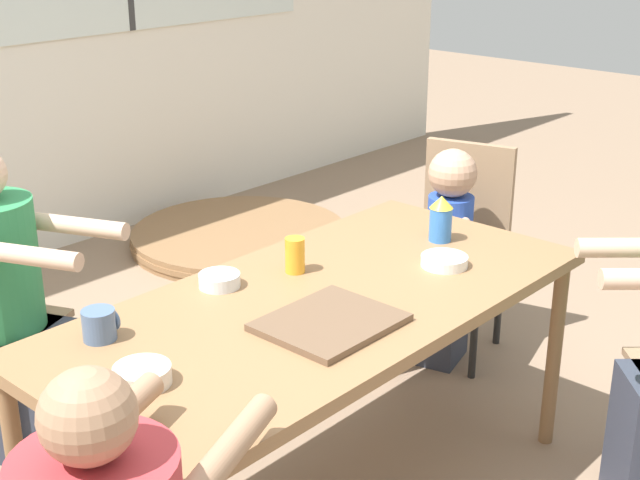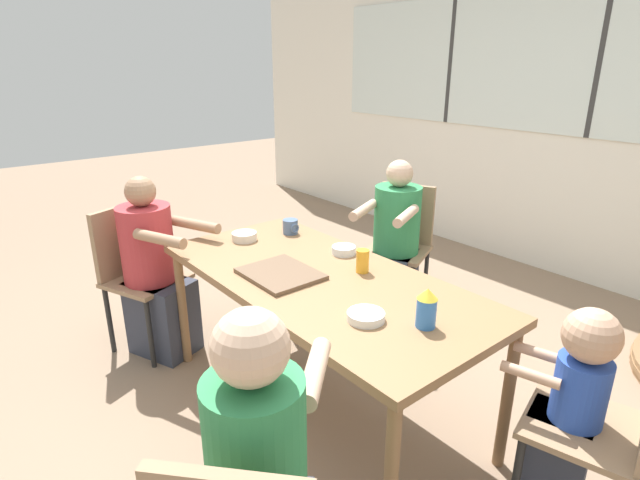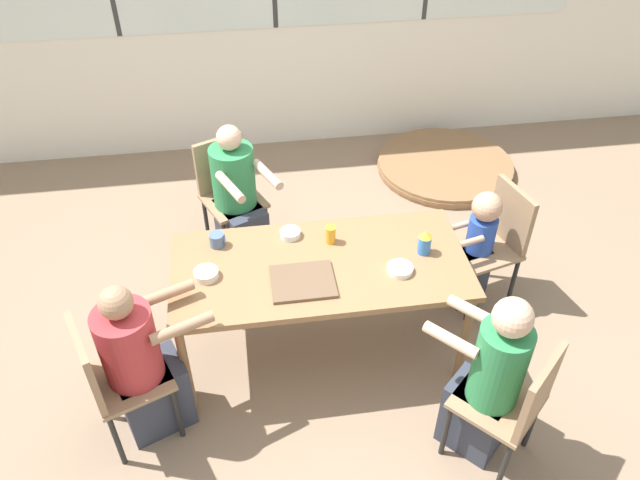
{
  "view_description": "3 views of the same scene",
  "coord_description": "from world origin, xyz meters",
  "px_view_note": "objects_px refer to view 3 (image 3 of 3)",
  "views": [
    {
      "loc": [
        -1.76,
        -1.59,
        1.81
      ],
      "look_at": [
        0.0,
        0.0,
        0.91
      ],
      "focal_mm": 50.0,
      "sensor_mm": 36.0,
      "label": 1
    },
    {
      "loc": [
        1.67,
        -1.36,
        1.69
      ],
      "look_at": [
        0.0,
        0.0,
        0.91
      ],
      "focal_mm": 28.0,
      "sensor_mm": 36.0,
      "label": 2
    },
    {
      "loc": [
        -0.39,
        -2.66,
        3.16
      ],
      "look_at": [
        0.0,
        0.0,
        0.91
      ],
      "focal_mm": 35.0,
      "sensor_mm": 36.0,
      "label": 3
    }
  ],
  "objects_px": {
    "coffee_mug": "(217,240)",
    "folded_table_stack": "(445,166)",
    "chair_for_woman_green_shirt": "(110,375)",
    "chair_for_toddler": "(497,236)",
    "person_woman_green_shirt": "(142,367)",
    "juice_glass": "(331,235)",
    "bowl_cereal": "(290,233)",
    "person_man_blue_shirt": "(488,384)",
    "person_toddler": "(475,250)",
    "chair_for_man_blue_shirt": "(516,401)",
    "bowl_fruit": "(206,274)",
    "sippy_cup": "(425,242)",
    "person_man_teal_shirt": "(238,202)",
    "bowl_white_shallow": "(400,269)",
    "chair_for_man_teal_shirt": "(227,186)"
  },
  "relations": [
    {
      "from": "coffee_mug",
      "to": "folded_table_stack",
      "type": "distance_m",
      "value": 2.7
    },
    {
      "from": "chair_for_woman_green_shirt",
      "to": "chair_for_toddler",
      "type": "bearing_deg",
      "value": 86.33
    },
    {
      "from": "person_woman_green_shirt",
      "to": "folded_table_stack",
      "type": "relative_size",
      "value": 0.89
    },
    {
      "from": "juice_glass",
      "to": "folded_table_stack",
      "type": "distance_m",
      "value": 2.29
    },
    {
      "from": "chair_for_woman_green_shirt",
      "to": "person_woman_green_shirt",
      "type": "height_order",
      "value": "person_woman_green_shirt"
    },
    {
      "from": "bowl_cereal",
      "to": "coffee_mug",
      "type": "bearing_deg",
      "value": -176.89
    },
    {
      "from": "coffee_mug",
      "to": "chair_for_toddler",
      "type": "bearing_deg",
      "value": 2.22
    },
    {
      "from": "person_man_blue_shirt",
      "to": "juice_glass",
      "type": "distance_m",
      "value": 1.23
    },
    {
      "from": "chair_for_toddler",
      "to": "person_toddler",
      "type": "distance_m",
      "value": 0.17
    },
    {
      "from": "chair_for_man_blue_shirt",
      "to": "bowl_fruit",
      "type": "height_order",
      "value": "chair_for_man_blue_shirt"
    },
    {
      "from": "chair_for_woman_green_shirt",
      "to": "sippy_cup",
      "type": "bearing_deg",
      "value": 83.13
    },
    {
      "from": "person_man_teal_shirt",
      "to": "chair_for_man_blue_shirt",
      "type": "bearing_deg",
      "value": 99.9
    },
    {
      "from": "person_man_teal_shirt",
      "to": "juice_glass",
      "type": "bearing_deg",
      "value": 99.33
    },
    {
      "from": "sippy_cup",
      "to": "bowl_white_shallow",
      "type": "bearing_deg",
      "value": -141.62
    },
    {
      "from": "chair_for_woman_green_shirt",
      "to": "bowl_white_shallow",
      "type": "bearing_deg",
      "value": 80.03
    },
    {
      "from": "chair_for_woman_green_shirt",
      "to": "sippy_cup",
      "type": "relative_size",
      "value": 5.52
    },
    {
      "from": "chair_for_man_teal_shirt",
      "to": "folded_table_stack",
      "type": "distance_m",
      "value": 2.14
    },
    {
      "from": "juice_glass",
      "to": "bowl_white_shallow",
      "type": "relative_size",
      "value": 0.75
    },
    {
      "from": "person_woman_green_shirt",
      "to": "person_man_teal_shirt",
      "type": "height_order",
      "value": "person_man_teal_shirt"
    },
    {
      "from": "chair_for_man_blue_shirt",
      "to": "chair_for_toddler",
      "type": "relative_size",
      "value": 1.0
    },
    {
      "from": "person_woman_green_shirt",
      "to": "coffee_mug",
      "type": "xyz_separation_m",
      "value": [
        0.44,
        0.67,
        0.29
      ]
    },
    {
      "from": "juice_glass",
      "to": "person_toddler",
      "type": "bearing_deg",
      "value": 5.61
    },
    {
      "from": "chair_for_man_blue_shirt",
      "to": "chair_for_man_teal_shirt",
      "type": "relative_size",
      "value": 1.0
    },
    {
      "from": "person_man_teal_shirt",
      "to": "juice_glass",
      "type": "height_order",
      "value": "person_man_teal_shirt"
    },
    {
      "from": "chair_for_toddler",
      "to": "folded_table_stack",
      "type": "height_order",
      "value": "chair_for_toddler"
    },
    {
      "from": "chair_for_man_blue_shirt",
      "to": "chair_for_toddler",
      "type": "bearing_deg",
      "value": 31.11
    },
    {
      "from": "sippy_cup",
      "to": "bowl_white_shallow",
      "type": "xyz_separation_m",
      "value": [
        -0.18,
        -0.14,
        -0.06
      ]
    },
    {
      "from": "person_toddler",
      "to": "sippy_cup",
      "type": "height_order",
      "value": "person_toddler"
    },
    {
      "from": "person_toddler",
      "to": "coffee_mug",
      "type": "height_order",
      "value": "person_toddler"
    },
    {
      "from": "sippy_cup",
      "to": "bowl_cereal",
      "type": "height_order",
      "value": "sippy_cup"
    },
    {
      "from": "chair_for_man_blue_shirt",
      "to": "chair_for_man_teal_shirt",
      "type": "height_order",
      "value": "same"
    },
    {
      "from": "chair_for_man_teal_shirt",
      "to": "bowl_white_shallow",
      "type": "height_order",
      "value": "chair_for_man_teal_shirt"
    },
    {
      "from": "chair_for_man_blue_shirt",
      "to": "person_man_teal_shirt",
      "type": "distance_m",
      "value": 2.35
    },
    {
      "from": "chair_for_man_teal_shirt",
      "to": "bowl_cereal",
      "type": "relative_size",
      "value": 7.03
    },
    {
      "from": "person_toddler",
      "to": "bowl_white_shallow",
      "type": "bearing_deg",
      "value": 108.22
    },
    {
      "from": "sippy_cup",
      "to": "bowl_white_shallow",
      "type": "height_order",
      "value": "sippy_cup"
    },
    {
      "from": "person_toddler",
      "to": "sippy_cup",
      "type": "xyz_separation_m",
      "value": [
        -0.46,
        -0.27,
        0.36
      ]
    },
    {
      "from": "person_toddler",
      "to": "chair_for_toddler",
      "type": "bearing_deg",
      "value": -90.0
    },
    {
      "from": "chair_for_man_teal_shirt",
      "to": "bowl_cereal",
      "type": "xyz_separation_m",
      "value": [
        0.38,
        -0.89,
        0.22
      ]
    },
    {
      "from": "bowl_cereal",
      "to": "bowl_fruit",
      "type": "bearing_deg",
      "value": -149.97
    },
    {
      "from": "chair_for_man_blue_shirt",
      "to": "person_toddler",
      "type": "relative_size",
      "value": 0.97
    },
    {
      "from": "chair_for_man_teal_shirt",
      "to": "person_woman_green_shirt",
      "type": "bearing_deg",
      "value": 48.17
    },
    {
      "from": "chair_for_man_teal_shirt",
      "to": "sippy_cup",
      "type": "distance_m",
      "value": 1.65
    },
    {
      "from": "person_woman_green_shirt",
      "to": "juice_glass",
      "type": "bearing_deg",
      "value": 96.29
    },
    {
      "from": "person_man_teal_shirt",
      "to": "person_toddler",
      "type": "height_order",
      "value": "person_man_teal_shirt"
    },
    {
      "from": "chair_for_woman_green_shirt",
      "to": "person_toddler",
      "type": "height_order",
      "value": "person_toddler"
    },
    {
      "from": "bowl_fruit",
      "to": "folded_table_stack",
      "type": "bearing_deg",
      "value": 42.62
    },
    {
      "from": "person_man_blue_shirt",
      "to": "bowl_cereal",
      "type": "xyz_separation_m",
      "value": [
        -0.9,
        1.1,
        0.22
      ]
    },
    {
      "from": "juice_glass",
      "to": "bowl_white_shallow",
      "type": "height_order",
      "value": "juice_glass"
    },
    {
      "from": "coffee_mug",
      "to": "sippy_cup",
      "type": "bearing_deg",
      "value": -11.37
    }
  ]
}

